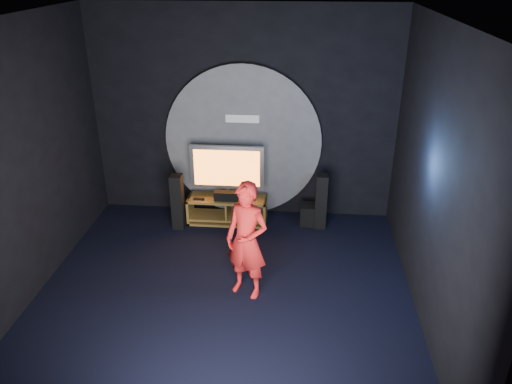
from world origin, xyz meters
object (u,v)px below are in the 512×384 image
media_console (228,211)px  player (247,241)px  tv (227,169)px  tower_speaker_right (321,201)px  tower_speaker_left (178,202)px  subwoofer (310,214)px

media_console → player: player is taller
media_console → tv: size_ratio=1.09×
tv → tower_speaker_right: size_ratio=1.30×
tv → player: bearing=-75.0°
tower_speaker_right → player: 2.19m
media_console → player: size_ratio=0.82×
tower_speaker_right → tv: bearing=176.1°
tower_speaker_right → tower_speaker_left: bearing=-174.6°
media_console → tower_speaker_left: size_ratio=1.41×
tower_speaker_left → player: (1.32, -1.68, 0.33)m
tv → tower_speaker_left: (-0.78, -0.33, -0.47)m
tower_speaker_left → tower_speaker_right: same height
media_console → tower_speaker_right: tower_speaker_right is taller
tower_speaker_right → player: bearing=-118.2°
tower_speaker_left → subwoofer: tower_speaker_left is taller
tv → tower_speaker_right: bearing=-3.9°
tower_speaker_right → subwoofer: tower_speaker_right is taller
tower_speaker_right → subwoofer: size_ratio=2.70×
tower_speaker_right → player: size_ratio=0.58×
subwoofer → player: bearing=-113.0°
tv → tower_speaker_right: 1.63m
tv → subwoofer: size_ratio=3.51×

